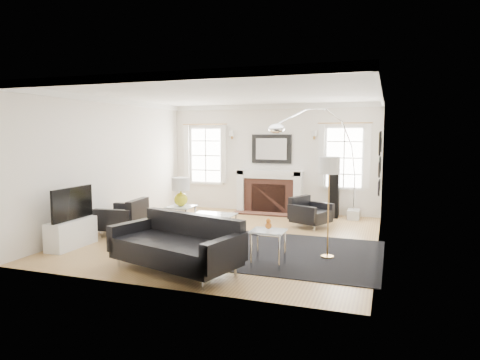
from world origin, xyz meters
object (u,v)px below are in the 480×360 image
at_px(sofa, 178,246).
at_px(coffee_table, 211,217).
at_px(armchair_right, 309,213).
at_px(gourd_lamp, 181,190).
at_px(arc_floor_lamp, 317,159).
at_px(armchair_left, 125,218).
at_px(fireplace, 269,192).

height_order(sofa, coffee_table, sofa).
relative_size(armchair_right, gourd_lamp, 1.72).
xyz_separation_m(gourd_lamp, arc_floor_lamp, (2.44, 2.04, 0.56)).
relative_size(armchair_left, coffee_table, 1.10).
xyz_separation_m(fireplace, gourd_lamp, (-1.09, -2.86, 0.36)).
bearing_deg(gourd_lamp, armchair_left, -157.32).
bearing_deg(sofa, arc_floor_lamp, 71.57).
xyz_separation_m(sofa, armchair_left, (-2.09, 1.70, -0.02)).
height_order(fireplace, armchair_right, fireplace).
bearing_deg(fireplace, coffee_table, -100.15).
height_order(armchair_left, armchair_right, armchair_left).
bearing_deg(fireplace, sofa, -90.54).
bearing_deg(sofa, coffee_table, 101.02).
relative_size(coffee_table, gourd_lamp, 1.49).
height_order(coffee_table, gourd_lamp, gourd_lamp).
distance_m(gourd_lamp, arc_floor_lamp, 3.23).
bearing_deg(armchair_right, coffee_table, -142.05).
bearing_deg(armchair_left, fireplace, 57.00).
bearing_deg(arc_floor_lamp, gourd_lamp, -140.08).
bearing_deg(fireplace, armchair_left, -123.00).
bearing_deg(sofa, armchair_right, 70.09).
height_order(sofa, arc_floor_lamp, arc_floor_lamp).
height_order(armchair_left, gourd_lamp, gourd_lamp).
relative_size(fireplace, armchair_left, 1.76).
height_order(sofa, gourd_lamp, gourd_lamp).
xyz_separation_m(armchair_left, arc_floor_lamp, (3.48, 2.48, 1.13)).
height_order(fireplace, arc_floor_lamp, arc_floor_lamp).
xyz_separation_m(coffee_table, arc_floor_lamp, (1.83, 1.91, 1.11)).
bearing_deg(coffee_table, armchair_left, -161.06).
distance_m(armchair_right, gourd_lamp, 2.86).
bearing_deg(armchair_right, arc_floor_lamp, 82.17).
height_order(sofa, armchair_right, sofa).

